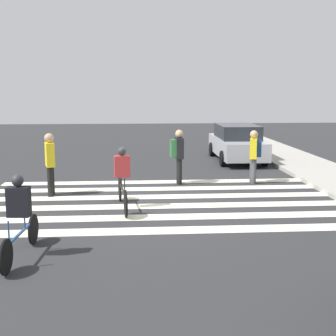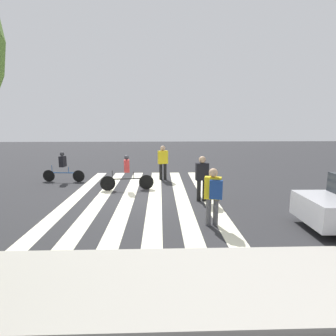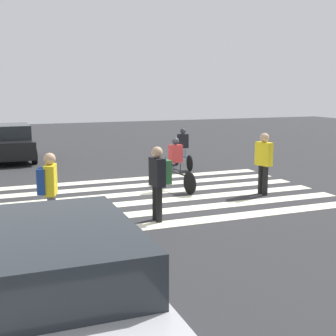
% 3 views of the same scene
% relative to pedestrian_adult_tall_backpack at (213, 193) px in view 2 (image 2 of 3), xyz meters
% --- Properties ---
extents(ground_plane, '(60.00, 60.00, 0.00)m').
position_rel_pedestrian_adult_tall_backpack_xyz_m(ground_plane, '(2.35, -3.32, -1.03)').
color(ground_plane, '#2D2D30').
extents(sidewalk_curb, '(36.00, 2.50, 0.14)m').
position_rel_pedestrian_adult_tall_backpack_xyz_m(sidewalk_curb, '(2.35, 2.93, -0.96)').
color(sidewalk_curb, '#ADA89E').
rests_on(sidewalk_curb, ground_plane).
extents(crosswalk_stripes, '(6.06, 10.00, 0.01)m').
position_rel_pedestrian_adult_tall_backpack_xyz_m(crosswalk_stripes, '(2.35, -3.32, -1.03)').
color(crosswalk_stripes, '#F2EDCC').
rests_on(crosswalk_stripes, ground_plane).
extents(pedestrian_adult_tall_backpack, '(0.53, 0.50, 1.76)m').
position_rel_pedestrian_adult_tall_backpack_xyz_m(pedestrian_adult_tall_backpack, '(0.00, 0.00, 0.00)').
color(pedestrian_adult_tall_backpack, '#4C4C51').
rests_on(pedestrian_adult_tall_backpack, ground_plane).
extents(pedestrian_child_with_backpack, '(0.55, 0.36, 1.84)m').
position_rel_pedestrian_adult_tall_backpack_xyz_m(pedestrian_child_with_backpack, '(1.42, -6.41, 0.01)').
color(pedestrian_child_with_backpack, black).
rests_on(pedestrian_child_with_backpack, ground_plane).
extents(pedestrian_adult_yellow_jacket, '(0.51, 0.43, 1.79)m').
position_rel_pedestrian_adult_tall_backpack_xyz_m(pedestrian_adult_yellow_jacket, '(-0.06, -2.54, 0.02)').
color(pedestrian_adult_yellow_jacket, black).
rests_on(pedestrian_adult_yellow_jacket, ground_plane).
extents(cyclist_near_curb, '(2.42, 0.42, 1.63)m').
position_rel_pedestrian_adult_tall_backpack_xyz_m(cyclist_near_curb, '(3.08, -4.28, -0.17)').
color(cyclist_near_curb, black).
rests_on(cyclist_near_curb, ground_plane).
extents(cyclist_far_lane, '(2.20, 0.42, 1.58)m').
position_rel_pedestrian_adult_tall_backpack_xyz_m(cyclist_far_lane, '(6.61, -6.07, -0.17)').
color(cyclist_far_lane, black).
rests_on(cyclist_far_lane, ground_plane).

